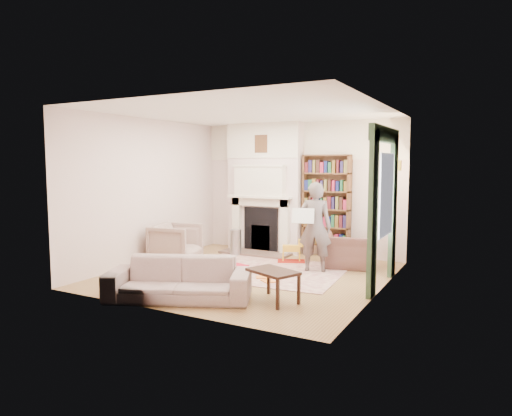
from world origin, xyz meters
The scene contains 25 objects.
floor centered at (0.00, 0.00, 0.00)m, with size 4.50×4.50×0.00m, color brown.
ceiling centered at (0.00, 0.00, 2.80)m, with size 4.50×4.50×0.00m, color white.
wall_back centered at (0.00, 2.25, 1.40)m, with size 4.50×4.50×0.00m, color silver.
wall_front centered at (0.00, -2.25, 1.40)m, with size 4.50×4.50×0.00m, color silver.
wall_left centered at (-2.25, 0.00, 1.40)m, with size 4.50×4.50×0.00m, color silver.
wall_right centered at (2.25, 0.00, 1.40)m, with size 4.50×4.50×0.00m, color silver.
fireplace centered at (-0.75, 2.05, 1.39)m, with size 1.70×0.58×2.80m.
bookcase centered at (0.65, 2.12, 1.18)m, with size 1.00×0.24×1.85m, color brown.
window centered at (2.23, 0.40, 1.45)m, with size 0.02×0.90×1.30m, color silver.
curtain_left centered at (2.20, -0.30, 1.20)m, with size 0.07×0.32×2.40m, color #2F462D.
curtain_right centered at (2.20, 1.10, 1.20)m, with size 0.07×0.32×2.40m, color #2F462D.
pelmet centered at (2.19, 0.40, 2.38)m, with size 0.09×1.70×0.24m, color #2F462D.
wall_sconce centered at (2.03, 1.50, 1.90)m, with size 0.20×0.24×0.24m, color gold, non-canonical shape.
rug centered at (0.08, 0.39, 0.01)m, with size 2.79×2.15×0.01m, color beige.
armchair_reading centered at (1.37, 1.37, 0.32)m, with size 0.97×0.85×0.63m, color #462526.
armchair_left centered at (-1.71, 0.15, 0.38)m, with size 0.82×0.84×0.77m, color #B0A991.
sofa centered at (-0.19, -1.73, 0.30)m, with size 2.03×0.79×0.59m, color #B6AD96.
man_reading centered at (0.92, 0.77, 0.81)m, with size 0.59×0.39×1.61m, color #594B47.
newspaper centered at (0.77, 0.57, 1.02)m, with size 0.39×0.02×0.27m, color silver.
coffee_table centered at (1.04, -1.19, 0.23)m, with size 0.70×0.45×0.45m, color black, non-canonical shape.
paraffin_heater centered at (-1.08, 1.34, 0.28)m, with size 0.24×0.24×0.55m, color #9C9DA3.
rocking_horse centered at (0.26, 1.22, 0.23)m, with size 0.53×0.21×0.47m, color yellow, non-canonical shape.
board_game centered at (-0.67, -0.07, 0.03)m, with size 0.32×0.32×0.03m, color #CDD84C.
game_box_lid centered at (-0.41, 0.34, 0.04)m, with size 0.33×0.22×0.05m, color red.
comic_annuals centered at (0.28, -0.34, 0.02)m, with size 0.83×0.79×0.02m.
Camera 1 is at (3.79, -6.83, 1.95)m, focal length 32.00 mm.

